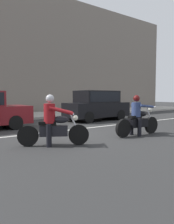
% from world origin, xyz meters
% --- Properties ---
extents(ground_plane, '(80.00, 80.00, 0.00)m').
position_xyz_m(ground_plane, '(0.00, 0.00, 0.00)').
color(ground_plane, '#2D2D2D').
extents(sidewalk_slab, '(40.00, 4.40, 0.14)m').
position_xyz_m(sidewalk_slab, '(0.00, 8.00, 0.07)').
color(sidewalk_slab, '#A8A399').
rests_on(sidewalk_slab, ground_plane).
extents(lane_marking_stripe, '(18.00, 0.14, 0.01)m').
position_xyz_m(lane_marking_stripe, '(0.22, 0.90, 0.00)').
color(lane_marking_stripe, silver).
rests_on(lane_marking_stripe, ground_plane).
extents(motorcycle_with_rider_denim_blue, '(2.23, 0.70, 1.54)m').
position_xyz_m(motorcycle_with_rider_denim_blue, '(1.66, -1.78, 0.63)').
color(motorcycle_with_rider_denim_blue, black).
rests_on(motorcycle_with_rider_denim_blue, ground_plane).
extents(motorcycle_with_rider_crimson, '(1.92, 1.19, 1.55)m').
position_xyz_m(motorcycle_with_rider_crimson, '(-1.79, -1.40, 0.63)').
color(motorcycle_with_rider_crimson, black).
rests_on(motorcycle_with_rider_crimson, ground_plane).
extents(parked_hatchback_black, '(3.98, 1.76, 1.80)m').
position_xyz_m(parked_hatchback_black, '(3.74, 3.13, 0.94)').
color(parked_hatchback_black, black).
rests_on(parked_hatchback_black, ground_plane).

